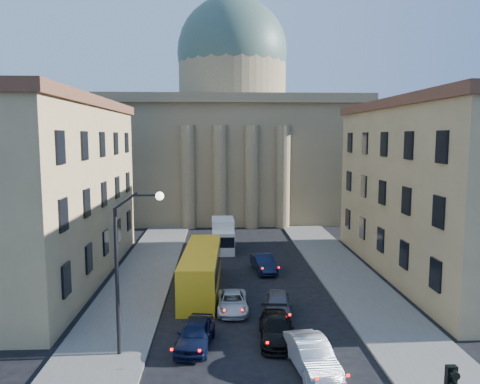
% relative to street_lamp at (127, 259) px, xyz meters
% --- Properties ---
extents(sidewalk_left, '(5.00, 60.00, 0.15)m').
position_rel_street_lamp_xyz_m(sidewalk_left, '(-1.53, 10.00, -5.21)').
color(sidewalk_left, '#5D5B55').
rests_on(sidewalk_left, ground).
extents(sidewalk_right, '(5.00, 60.00, 0.15)m').
position_rel_street_lamp_xyz_m(sidewalk_right, '(15.47, 10.00, -5.21)').
color(sidewalk_right, '#5D5B55').
rests_on(sidewalk_right, ground).
extents(church, '(68.02, 28.76, 36.60)m').
position_rel_street_lamp_xyz_m(church, '(6.97, 47.47, 6.59)').
color(church, olive).
rests_on(church, ground).
extents(building_left, '(11.60, 26.60, 14.70)m').
position_rel_street_lamp_xyz_m(building_left, '(-10.03, 14.00, 2.14)').
color(building_left, tan).
rests_on(building_left, ground).
extents(building_right, '(11.60, 26.60, 14.70)m').
position_rel_street_lamp_xyz_m(building_right, '(23.97, 14.00, 2.14)').
color(building_right, tan).
rests_on(building_right, ground).
extents(street_lamp, '(2.62, 0.44, 8.83)m').
position_rel_street_lamp_xyz_m(street_lamp, '(0.00, 0.00, 0.00)').
color(street_lamp, black).
rests_on(street_lamp, ground).
extents(car_left_near, '(2.40, 4.72, 1.54)m').
position_rel_street_lamp_xyz_m(car_left_near, '(3.47, 0.94, -4.52)').
color(car_left_near, black).
rests_on(car_left_near, ground).
extents(car_right_near, '(2.32, 4.97, 1.58)m').
position_rel_street_lamp_xyz_m(car_right_near, '(9.39, -1.98, -4.50)').
color(car_right_near, '#ACAFB4').
rests_on(car_right_near, ground).
extents(car_left_mid, '(2.02, 4.38, 1.22)m').
position_rel_street_lamp_xyz_m(car_left_mid, '(5.68, 6.24, -4.68)').
color(car_left_mid, silver).
rests_on(car_left_mid, ground).
extents(car_right_mid, '(2.20, 4.87, 1.38)m').
position_rel_street_lamp_xyz_m(car_right_mid, '(8.06, 1.54, -4.59)').
color(car_right_mid, black).
rests_on(car_right_mid, ground).
extents(car_right_far, '(2.21, 4.46, 1.46)m').
position_rel_street_lamp_xyz_m(car_right_far, '(8.64, 5.38, -4.55)').
color(car_right_far, '#55555B').
rests_on(car_right_far, ground).
extents(car_right_distant, '(2.11, 4.66, 1.48)m').
position_rel_street_lamp_xyz_m(car_right_distant, '(8.67, 15.32, -4.54)').
color(car_right_distant, black).
rests_on(car_right_distant, ground).
extents(city_bus, '(3.00, 11.21, 3.13)m').
position_rel_street_lamp_xyz_m(city_bus, '(3.47, 10.50, -3.60)').
color(city_bus, yellow).
rests_on(city_bus, ground).
extents(box_truck, '(2.32, 5.69, 3.11)m').
position_rel_street_lamp_xyz_m(box_truck, '(5.23, 23.20, -3.81)').
color(box_truck, silver).
rests_on(box_truck, ground).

